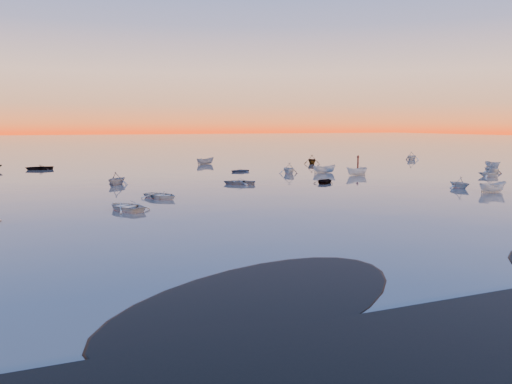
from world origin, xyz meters
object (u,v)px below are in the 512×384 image
channel_marker (358,164)px  boat_near_right (459,188)px  boat_near_left (161,198)px  boat_near_center (492,192)px

channel_marker → boat_near_right: bearing=-94.4°
boat_near_right → channel_marker: bearing=-98.5°
boat_near_left → boat_near_right: boat_near_right is taller
boat_near_center → channel_marker: channel_marker is taller
boat_near_left → channel_marker: (39.37, 20.80, 1.14)m
boat_near_right → channel_marker: 26.27m
boat_near_center → channel_marker: bearing=2.0°
boat_near_center → channel_marker: 30.96m
boat_near_right → boat_near_left: bearing=-12.3°
channel_marker → boat_near_left: bearing=-152.2°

